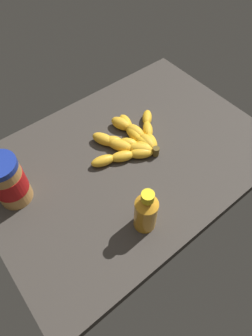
{
  "coord_description": "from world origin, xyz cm",
  "views": [
    {
      "loc": [
        32.94,
        40.34,
        67.17
      ],
      "look_at": [
        4.53,
        4.82,
        3.2
      ],
      "focal_mm": 30.39,
      "sensor_mm": 36.0,
      "label": 1
    }
  ],
  "objects": [
    {
      "name": "ground_plane",
      "position": [
        0.0,
        0.0,
        -2.24
      ],
      "size": [
        85.09,
        59.76,
        4.48
      ],
      "primitive_type": "cube",
      "color": "#38332D"
    },
    {
      "name": "honey_bottle",
      "position": [
        10.27,
        19.51,
        6.6
      ],
      "size": [
        5.6,
        5.6,
        14.74
      ],
      "color": "orange",
      "rests_on": "ground_plane"
    },
    {
      "name": "banana_bunch",
      "position": [
        -3.95,
        -3.21,
        1.72
      ],
      "size": [
        28.75,
        20.19,
        3.73
      ],
      "color": "gold",
      "rests_on": "ground_plane"
    },
    {
      "name": "peanut_butter_jar",
      "position": [
        32.02,
        -8.01,
        7.48
      ],
      "size": [
        8.8,
        8.8,
        15.01
      ],
      "color": "#BF8442",
      "rests_on": "ground_plane"
    }
  ]
}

